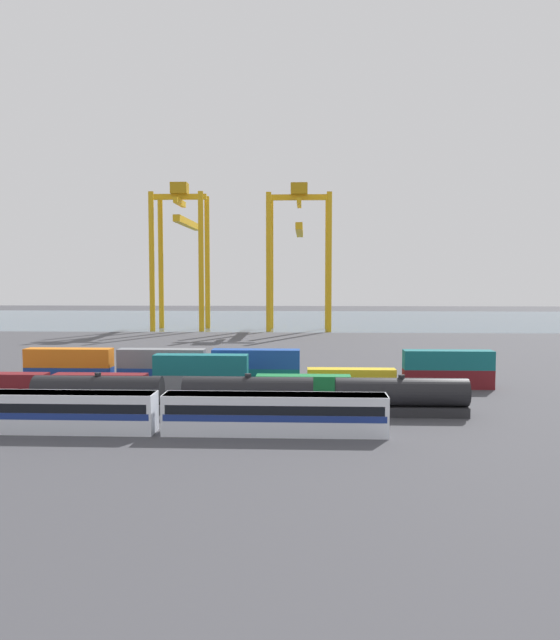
{
  "coord_description": "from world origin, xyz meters",
  "views": [
    {
      "loc": [
        1.87,
        -77.26,
        15.0
      ],
      "look_at": [
        -2.85,
        32.36,
        7.4
      ],
      "focal_mm": 33.84,
      "sensor_mm": 36.0,
      "label": 1
    }
  ],
  "objects_px": {
    "shipping_container_11": "(351,378)",
    "gantry_crane_west": "(182,240)",
    "freight_tank_row": "(248,395)",
    "shipping_container_4": "(303,385)",
    "gantry_crane_central": "(299,242)",
    "shipping_container_12": "(448,379)",
    "passenger_train": "(159,411)"
  },
  "relations": [
    {
      "from": "shipping_container_11",
      "to": "gantry_crane_west",
      "type": "bearing_deg",
      "value": 114.31
    },
    {
      "from": "freight_tank_row",
      "to": "shipping_container_4",
      "type": "relative_size",
      "value": 3.96
    },
    {
      "from": "shipping_container_11",
      "to": "gantry_crane_central",
      "type": "distance_m",
      "value": 98.53
    },
    {
      "from": "shipping_container_12",
      "to": "passenger_train",
      "type": "bearing_deg",
      "value": -142.92
    },
    {
      "from": "shipping_container_12",
      "to": "gantry_crane_west",
      "type": "height_order",
      "value": "gantry_crane_west"
    },
    {
      "from": "shipping_container_12",
      "to": "gantry_crane_west",
      "type": "relative_size",
      "value": 0.28
    },
    {
      "from": "shipping_container_4",
      "to": "shipping_container_12",
      "type": "height_order",
      "value": "same"
    },
    {
      "from": "freight_tank_row",
      "to": "gantry_crane_west",
      "type": "relative_size",
      "value": 1.13
    },
    {
      "from": "shipping_container_12",
      "to": "gantry_crane_central",
      "type": "distance_m",
      "value": 100.5
    },
    {
      "from": "shipping_container_4",
      "to": "gantry_crane_west",
      "type": "relative_size",
      "value": 0.28
    },
    {
      "from": "shipping_container_11",
      "to": "gantry_crane_central",
      "type": "height_order",
      "value": "gantry_crane_central"
    },
    {
      "from": "passenger_train",
      "to": "gantry_crane_west",
      "type": "bearing_deg",
      "value": 100.58
    },
    {
      "from": "passenger_train",
      "to": "gantry_crane_west",
      "type": "relative_size",
      "value": 1.03
    },
    {
      "from": "passenger_train",
      "to": "shipping_container_4",
      "type": "xyz_separation_m",
      "value": [
        13.86,
        19.47,
        -0.84
      ]
    },
    {
      "from": "passenger_train",
      "to": "gantry_crane_central",
      "type": "xyz_separation_m",
      "value": [
        12.15,
        120.51,
        23.52
      ]
    },
    {
      "from": "gantry_crane_central",
      "to": "shipping_container_4",
      "type": "bearing_deg",
      "value": -89.03
    },
    {
      "from": "shipping_container_11",
      "to": "shipping_container_12",
      "type": "height_order",
      "value": "same"
    },
    {
      "from": "shipping_container_4",
      "to": "shipping_container_11",
      "type": "distance_m",
      "value": 8.85
    },
    {
      "from": "shipping_container_11",
      "to": "passenger_train",
      "type": "bearing_deg",
      "value": -128.83
    },
    {
      "from": "passenger_train",
      "to": "freight_tank_row",
      "type": "height_order",
      "value": "freight_tank_row"
    },
    {
      "from": "gantry_crane_west",
      "to": "shipping_container_11",
      "type": "bearing_deg",
      "value": -65.69
    },
    {
      "from": "gantry_crane_central",
      "to": "freight_tank_row",
      "type": "bearing_deg",
      "value": -92.22
    },
    {
      "from": "shipping_container_11",
      "to": "shipping_container_12",
      "type": "relative_size",
      "value": 1.0
    },
    {
      "from": "freight_tank_row",
      "to": "shipping_container_12",
      "type": "xyz_separation_m",
      "value": [
        25.78,
        16.92,
        -0.85
      ]
    },
    {
      "from": "passenger_train",
      "to": "gantry_crane_central",
      "type": "bearing_deg",
      "value": 84.24
    },
    {
      "from": "freight_tank_row",
      "to": "gantry_crane_west",
      "type": "bearing_deg",
      "value": 105.14
    },
    {
      "from": "shipping_container_12",
      "to": "shipping_container_11",
      "type": "bearing_deg",
      "value": 180.0
    },
    {
      "from": "freight_tank_row",
      "to": "shipping_container_4",
      "type": "bearing_deg",
      "value": 61.2
    },
    {
      "from": "freight_tank_row",
      "to": "gantry_crane_central",
      "type": "height_order",
      "value": "gantry_crane_central"
    },
    {
      "from": "passenger_train",
      "to": "gantry_crane_west",
      "type": "height_order",
      "value": "gantry_crane_west"
    },
    {
      "from": "freight_tank_row",
      "to": "shipping_container_4",
      "type": "distance_m",
      "value": 12.58
    },
    {
      "from": "passenger_train",
      "to": "shipping_container_12",
      "type": "distance_m",
      "value": 42.12
    }
  ]
}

